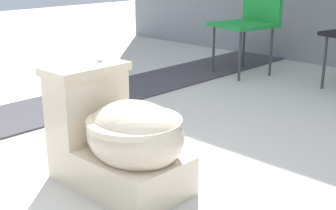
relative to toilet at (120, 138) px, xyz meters
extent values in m
plane|color=beige|center=(-0.05, -0.21, -0.22)|extent=(14.00, 14.00, 0.00)
cube|color=#423F44|center=(-1.16, 0.29, -0.21)|extent=(0.56, 8.00, 0.01)
cube|color=beige|center=(0.00, 0.00, -0.14)|extent=(0.60, 0.34, 0.17)
ellipsoid|color=beige|center=(0.10, 0.00, 0.04)|extent=(0.44, 0.36, 0.28)
cylinder|color=beige|center=(0.10, 0.00, 0.10)|extent=(0.39, 0.39, 0.03)
cube|color=beige|center=(-0.21, 0.00, 0.10)|extent=(0.18, 0.34, 0.30)
cube|color=beige|center=(-0.21, 0.00, 0.27)|extent=(0.21, 0.36, 0.04)
cylinder|color=silver|center=(-0.21, 0.08, 0.29)|extent=(0.02, 0.02, 0.01)
cube|color=#1E8C38|center=(-0.83, 2.07, 0.20)|extent=(0.53, 0.53, 0.03)
cylinder|color=#38383D|center=(-0.71, 1.86, -0.02)|extent=(0.02, 0.02, 0.40)
cylinder|color=#38383D|center=(-1.04, 1.94, -0.02)|extent=(0.02, 0.02, 0.40)
cylinder|color=#38383D|center=(-0.63, 2.19, -0.02)|extent=(0.02, 0.02, 0.40)
cylinder|color=#38383D|center=(-0.96, 2.27, -0.02)|extent=(0.02, 0.02, 0.40)
cylinder|color=#38383D|center=(-0.11, 2.10, -0.02)|extent=(0.02, 0.02, 0.40)
camera|label=1|loc=(1.42, -1.19, 0.72)|focal=50.00mm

